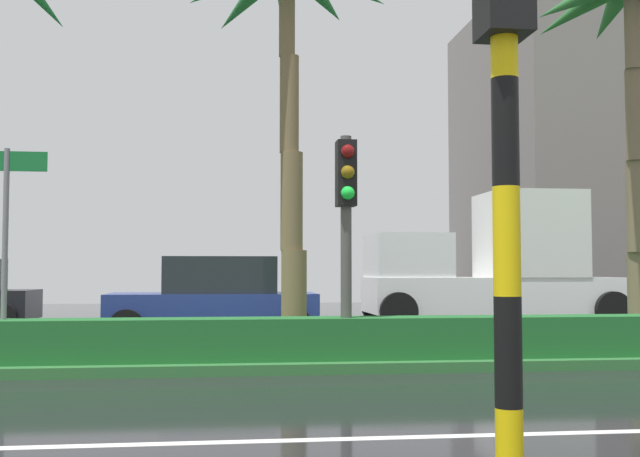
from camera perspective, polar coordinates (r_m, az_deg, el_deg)
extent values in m
cylinder|color=brown|center=(12.58, -1.93, -5.29)|extent=(0.42, 0.42, 1.61)
cylinder|color=brown|center=(12.64, -2.11, 2.02)|extent=(0.37, 0.37, 1.61)
cylinder|color=brown|center=(12.90, -2.28, 9.15)|extent=(0.32, 0.32, 1.61)
cylinder|color=brown|center=(13.35, -2.45, 15.90)|extent=(0.27, 0.27, 1.61)
cone|color=#256B32|center=(14.20, -2.53, 16.45)|extent=(0.66, 1.86, 1.47)
cylinder|color=brown|center=(14.72, 22.55, -4.75)|extent=(0.42, 0.42, 1.60)
cylinder|color=brown|center=(14.66, 22.38, 1.51)|extent=(0.37, 0.37, 1.60)
cylinder|color=brown|center=(14.78, 22.21, 7.75)|extent=(0.32, 0.32, 1.60)
cylinder|color=brown|center=(15.08, 22.05, 13.81)|extent=(0.27, 0.27, 1.60)
cone|color=#27632B|center=(16.00, 20.79, 14.93)|extent=(0.77, 1.96, 1.18)
cone|color=#27632B|center=(15.36, 18.90, 15.32)|extent=(1.83, 1.61, 1.34)
cylinder|color=#4C4C47|center=(11.20, 1.94, -1.37)|extent=(0.16, 0.16, 3.24)
cube|color=black|center=(11.28, 1.93, 4.07)|extent=(0.28, 0.32, 0.96)
sphere|color=maroon|center=(11.16, 2.06, 5.71)|extent=(0.20, 0.20, 0.20)
sphere|color=#7F600F|center=(11.11, 2.07, 4.18)|extent=(0.20, 0.20, 0.20)
sphere|color=#1EEA3F|center=(11.08, 2.07, 2.64)|extent=(0.20, 0.20, 0.20)
cylinder|color=slate|center=(11.67, -22.24, -1.81)|extent=(0.08, 0.08, 3.00)
cube|color=#146B2D|center=(11.77, -22.11, 4.63)|extent=(1.10, 0.03, 0.28)
cylinder|color=black|center=(4.63, 13.72, -8.84)|extent=(0.16, 0.16, 0.64)
cylinder|color=yellow|center=(4.61, 13.62, -0.92)|extent=(0.16, 0.16, 0.64)
cylinder|color=black|center=(4.68, 13.51, 6.92)|extent=(0.16, 0.16, 0.64)
cylinder|color=yellow|center=(4.83, 13.41, 14.40)|extent=(0.16, 0.16, 0.64)
sphere|color=#0F591E|center=(5.02, 12.70, 15.02)|extent=(0.20, 0.20, 0.20)
cylinder|color=black|center=(19.55, -22.39, -6.09)|extent=(0.68, 0.22, 0.68)
cylinder|color=black|center=(21.29, -21.11, -5.86)|extent=(0.68, 0.22, 0.68)
cube|color=navy|center=(16.37, -7.92, -6.01)|extent=(4.30, 1.76, 0.72)
cube|color=#1E2328|center=(16.35, -7.37, -3.42)|extent=(2.30, 1.58, 0.76)
cylinder|color=black|center=(15.60, -14.10, -7.04)|extent=(0.68, 0.22, 0.68)
cylinder|color=black|center=(17.38, -13.36, -6.64)|extent=(0.68, 0.22, 0.68)
cylinder|color=black|center=(15.55, -1.84, -7.15)|extent=(0.68, 0.22, 0.68)
cylinder|color=black|center=(17.34, -2.38, -6.73)|extent=(0.68, 0.22, 0.68)
cube|color=white|center=(20.47, 12.48, -4.79)|extent=(6.40, 2.30, 0.90)
cube|color=white|center=(19.84, 6.45, -2.01)|extent=(1.90, 2.21, 1.10)
cube|color=silver|center=(20.86, 15.15, -0.47)|extent=(2.30, 2.35, 2.20)
cylinder|color=black|center=(18.61, 5.81, -6.10)|extent=(0.92, 0.30, 0.92)
cylinder|color=black|center=(20.90, 4.38, -5.78)|extent=(0.92, 0.30, 0.92)
cylinder|color=black|center=(20.49, 20.77, -5.64)|extent=(0.92, 0.30, 0.92)
cylinder|color=black|center=(22.59, 17.99, -5.44)|extent=(0.92, 0.30, 0.92)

